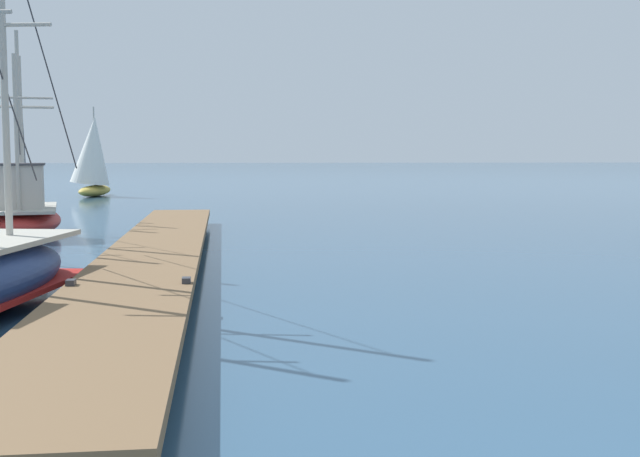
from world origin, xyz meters
name	(u,v)px	position (x,y,z in m)	size (l,w,h in m)	color
floating_dock	(155,253)	(-4.38, 14.02, 0.36)	(2.32, 22.07, 0.53)	brown
fishing_boat_1	(22,212)	(-8.81, 21.35, 0.67)	(3.06, 6.13, 5.71)	#AD2823
distant_sailboat	(93,156)	(-10.58, 42.27, 2.15)	(2.69, 4.22, 4.79)	gold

